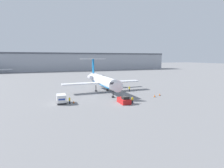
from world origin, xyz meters
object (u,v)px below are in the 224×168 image
worker_near_tug (132,100)px  worker_by_wing (129,89)px  airplane_main (102,80)px  worker_on_apron (70,100)px  traffic_cone_right (155,96)px  pushback_tug (124,100)px  traffic_cone_mid (160,94)px  traffic_cone_left (74,102)px  luggage_cart (61,99)px

worker_near_tug → worker_by_wing: 15.35m
airplane_main → worker_on_apron: airplane_main is taller
airplane_main → traffic_cone_right: (11.92, -13.15, -3.47)m
worker_by_wing → worker_on_apron: worker_by_wing is taller
pushback_tug → worker_by_wing: (7.75, 13.27, 0.26)m
airplane_main → worker_by_wing: bearing=-20.7°
traffic_cone_right → traffic_cone_mid: size_ratio=0.95×
traffic_cone_left → traffic_cone_right: traffic_cone_right is taller
worker_on_apron → traffic_cone_right: size_ratio=2.35×
pushback_tug → traffic_cone_mid: 14.50m
airplane_main → pushback_tug: size_ratio=6.20×
airplane_main → traffic_cone_mid: bearing=-39.4°
pushback_tug → traffic_cone_left: size_ratio=6.23×
luggage_cart → worker_near_tug: luggage_cart is taller
worker_on_apron → traffic_cone_left: 1.24m
worker_by_wing → traffic_cone_left: size_ratio=2.71×
traffic_cone_mid → worker_on_apron: bearing=-178.5°
traffic_cone_left → pushback_tug: bearing=-19.6°
traffic_cone_right → traffic_cone_left: bearing=177.7°
pushback_tug → traffic_cone_mid: pushback_tug is taller
traffic_cone_right → pushback_tug: bearing=-163.4°
luggage_cart → traffic_cone_right: 26.08m
worker_by_wing → worker_near_tug: bearing=-112.4°
luggage_cart → traffic_cone_left: size_ratio=4.72×
worker_near_tug → traffic_cone_left: 14.77m
worker_on_apron → traffic_cone_right: bearing=-1.3°
airplane_main → traffic_cone_left: bearing=-132.4°
airplane_main → traffic_cone_mid: 19.09m
worker_by_wing → traffic_cone_right: size_ratio=2.56×
airplane_main → traffic_cone_left: (-11.19, -12.24, -3.49)m
traffic_cone_right → luggage_cart: bearing=176.3°
pushback_tug → worker_near_tug: (1.90, -0.92, 0.18)m
traffic_cone_right → traffic_cone_mid: traffic_cone_mid is taller
worker_by_wing → worker_on_apron: size_ratio=1.09×
worker_by_wing → traffic_cone_left: (-19.68, -9.03, -0.66)m
worker_by_wing → traffic_cone_right: bearing=-71.0°
airplane_main → worker_on_apron: size_ratio=15.52×
worker_on_apron → worker_near_tug: bearing=-17.9°
worker_on_apron → traffic_cone_left: worker_on_apron is taller
traffic_cone_right → worker_on_apron: bearing=178.7°
luggage_cart → worker_on_apron: luggage_cart is taller
worker_on_apron → airplane_main: bearing=45.9°
airplane_main → worker_near_tug: (2.64, -17.40, -2.91)m
worker_near_tug → luggage_cart: bearing=160.5°
traffic_cone_left → traffic_cone_mid: bearing=0.7°
traffic_cone_mid → traffic_cone_left: bearing=-179.3°
traffic_cone_right → airplane_main: bearing=132.2°
airplane_main → traffic_cone_mid: airplane_main is taller
worker_near_tug → traffic_cone_left: worker_near_tug is taller
airplane_main → luggage_cart: airplane_main is taller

